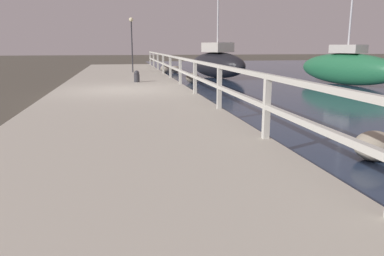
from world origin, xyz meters
The scene contains 11 objects.
ground_plane centered at (0.00, 0.00, 0.00)m, with size 120.00×120.00×0.00m, color #4C473D.
dock_walkway centered at (0.00, 0.00, 0.14)m, with size 4.63×36.00×0.29m.
railing centered at (2.21, 0.00, 1.00)m, with size 0.10×32.50×1.04m.
boulder_far_strip centered at (3.46, 11.45, 0.24)m, with size 0.63×0.57×0.47m.
boulder_mid_strip centered at (3.78, -7.95, 0.24)m, with size 0.63×0.57×0.47m.
boulder_downstream centered at (2.86, 11.49, 0.28)m, with size 0.74×0.66×0.55m.
boulder_near_dock centered at (3.32, 4.66, 0.25)m, with size 0.66×0.59×0.49m.
mooring_bollard centered at (0.59, 2.68, 0.52)m, with size 0.23×0.23×0.48m.
dock_lamp centered at (0.62, 8.48, 2.35)m, with size 0.23×0.23×2.97m.
sailboat_green centered at (10.05, 2.64, 0.77)m, with size 2.64×5.47×5.08m.
sailboat_black centered at (5.23, 7.42, 0.80)m, with size 3.06×4.83×5.77m.
Camera 1 is at (-0.06, -12.93, 1.76)m, focal length 35.00 mm.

